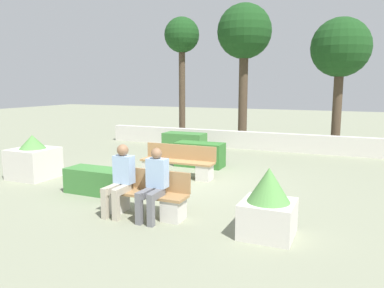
{
  "coord_description": "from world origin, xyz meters",
  "views": [
    {
      "loc": [
        4.12,
        -8.56,
        2.46
      ],
      "look_at": [
        0.16,
        0.5,
        0.9
      ],
      "focal_mm": 35.0,
      "sensor_mm": 36.0,
      "label": 1
    }
  ],
  "objects_px": {
    "planter_corner_left": "(34,160)",
    "bench_front": "(145,198)",
    "person_seated_woman": "(120,176)",
    "planter_corner_right": "(268,205)",
    "bench_left_side": "(178,165)",
    "tree_leftmost": "(182,40)",
    "tree_center_right": "(341,49)",
    "person_seated_man": "(154,181)",
    "tree_center_left": "(244,34)"
  },
  "relations": [
    {
      "from": "planter_corner_right",
      "to": "tree_center_left",
      "type": "relative_size",
      "value": 0.2
    },
    {
      "from": "person_seated_man",
      "to": "tree_center_left",
      "type": "height_order",
      "value": "tree_center_left"
    },
    {
      "from": "person_seated_man",
      "to": "planter_corner_left",
      "type": "height_order",
      "value": "person_seated_man"
    },
    {
      "from": "bench_front",
      "to": "person_seated_woman",
      "type": "height_order",
      "value": "person_seated_woman"
    },
    {
      "from": "bench_left_side",
      "to": "tree_leftmost",
      "type": "xyz_separation_m",
      "value": [
        -2.76,
        6.18,
        4.06
      ]
    },
    {
      "from": "planter_corner_left",
      "to": "tree_center_right",
      "type": "relative_size",
      "value": 0.23
    },
    {
      "from": "planter_corner_right",
      "to": "tree_leftmost",
      "type": "distance_m",
      "value": 11.58
    },
    {
      "from": "person_seated_woman",
      "to": "tree_leftmost",
      "type": "relative_size",
      "value": 0.25
    },
    {
      "from": "planter_corner_left",
      "to": "tree_center_right",
      "type": "bearing_deg",
      "value": 49.13
    },
    {
      "from": "person_seated_man",
      "to": "tree_leftmost",
      "type": "distance_m",
      "value": 10.67
    },
    {
      "from": "tree_leftmost",
      "to": "tree_center_left",
      "type": "distance_m",
      "value": 2.68
    },
    {
      "from": "person_seated_woman",
      "to": "tree_center_right",
      "type": "xyz_separation_m",
      "value": [
        3.37,
        9.69,
        3.04
      ]
    },
    {
      "from": "bench_front",
      "to": "person_seated_woman",
      "type": "xyz_separation_m",
      "value": [
        -0.46,
        -0.14,
        0.42
      ]
    },
    {
      "from": "bench_front",
      "to": "tree_leftmost",
      "type": "height_order",
      "value": "tree_leftmost"
    },
    {
      "from": "bench_front",
      "to": "planter_corner_right",
      "type": "xyz_separation_m",
      "value": [
        2.36,
        -0.06,
        0.2
      ]
    },
    {
      "from": "planter_corner_right",
      "to": "tree_center_left",
      "type": "xyz_separation_m",
      "value": [
        -3.26,
        9.84,
        4.04
      ]
    },
    {
      "from": "bench_front",
      "to": "planter_corner_right",
      "type": "bearing_deg",
      "value": -1.55
    },
    {
      "from": "person_seated_man",
      "to": "tree_center_left",
      "type": "bearing_deg",
      "value": 96.78
    },
    {
      "from": "planter_corner_right",
      "to": "person_seated_man",
      "type": "bearing_deg",
      "value": -177.94
    },
    {
      "from": "tree_center_left",
      "to": "tree_center_right",
      "type": "xyz_separation_m",
      "value": [
        3.82,
        -0.22,
        -0.77
      ]
    },
    {
      "from": "person_seated_woman",
      "to": "planter_corner_left",
      "type": "relative_size",
      "value": 1.16
    },
    {
      "from": "planter_corner_right",
      "to": "bench_left_side",
      "type": "bearing_deg",
      "value": 135.71
    },
    {
      "from": "planter_corner_left",
      "to": "bench_front",
      "type": "bearing_deg",
      "value": -17.37
    },
    {
      "from": "bench_left_side",
      "to": "tree_center_left",
      "type": "height_order",
      "value": "tree_center_left"
    },
    {
      "from": "person_seated_man",
      "to": "tree_center_right",
      "type": "distance_m",
      "value": 10.5
    },
    {
      "from": "bench_left_side",
      "to": "planter_corner_right",
      "type": "relative_size",
      "value": 1.8
    },
    {
      "from": "planter_corner_right",
      "to": "bench_front",
      "type": "bearing_deg",
      "value": 178.45
    },
    {
      "from": "person_seated_man",
      "to": "planter_corner_right",
      "type": "relative_size",
      "value": 1.15
    },
    {
      "from": "tree_center_right",
      "to": "planter_corner_right",
      "type": "bearing_deg",
      "value": -93.29
    },
    {
      "from": "tree_center_left",
      "to": "person_seated_woman",
      "type": "bearing_deg",
      "value": -87.45
    },
    {
      "from": "bench_left_side",
      "to": "planter_corner_right",
      "type": "distance_m",
      "value": 4.34
    },
    {
      "from": "person_seated_woman",
      "to": "planter_corner_right",
      "type": "height_order",
      "value": "person_seated_woman"
    },
    {
      "from": "planter_corner_right",
      "to": "tree_leftmost",
      "type": "xyz_separation_m",
      "value": [
        -5.86,
        9.21,
        3.87
      ]
    },
    {
      "from": "person_seated_man",
      "to": "person_seated_woman",
      "type": "relative_size",
      "value": 0.98
    },
    {
      "from": "planter_corner_right",
      "to": "tree_center_left",
      "type": "height_order",
      "value": "tree_center_left"
    },
    {
      "from": "bench_left_side",
      "to": "planter_corner_right",
      "type": "xyz_separation_m",
      "value": [
        3.1,
        -3.03,
        0.18
      ]
    },
    {
      "from": "tree_center_right",
      "to": "tree_center_left",
      "type": "bearing_deg",
      "value": 176.7
    },
    {
      "from": "person_seated_woman",
      "to": "planter_corner_left",
      "type": "bearing_deg",
      "value": 158.86
    },
    {
      "from": "planter_corner_right",
      "to": "planter_corner_left",
      "type": "bearing_deg",
      "value": 168.14
    },
    {
      "from": "bench_left_side",
      "to": "person_seated_man",
      "type": "bearing_deg",
      "value": -79.02
    },
    {
      "from": "tree_leftmost",
      "to": "person_seated_woman",
      "type": "bearing_deg",
      "value": -71.86
    },
    {
      "from": "bench_left_side",
      "to": "planter_corner_left",
      "type": "relative_size",
      "value": 1.78
    },
    {
      "from": "bench_left_side",
      "to": "person_seated_woman",
      "type": "xyz_separation_m",
      "value": [
        0.28,
        -3.1,
        0.41
      ]
    },
    {
      "from": "bench_front",
      "to": "planter_corner_right",
      "type": "relative_size",
      "value": 1.49
    },
    {
      "from": "tree_leftmost",
      "to": "tree_center_right",
      "type": "xyz_separation_m",
      "value": [
        6.41,
        0.41,
        -0.6
      ]
    },
    {
      "from": "bench_left_side",
      "to": "tree_center_right",
      "type": "relative_size",
      "value": 0.41
    },
    {
      "from": "bench_left_side",
      "to": "person_seated_woman",
      "type": "bearing_deg",
      "value": -91.97
    },
    {
      "from": "person_seated_woman",
      "to": "tree_leftmost",
      "type": "xyz_separation_m",
      "value": [
        -3.04,
        9.28,
        3.65
      ]
    },
    {
      "from": "person_seated_woman",
      "to": "planter_corner_right",
      "type": "bearing_deg",
      "value": 1.44
    },
    {
      "from": "person_seated_woman",
      "to": "tree_center_left",
      "type": "bearing_deg",
      "value": 92.55
    }
  ]
}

